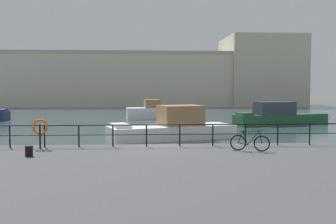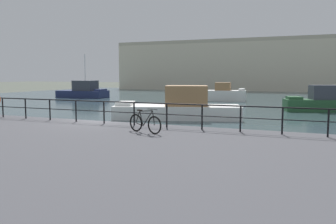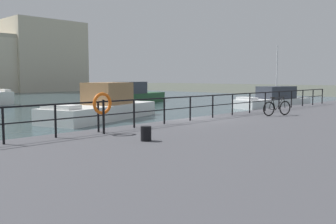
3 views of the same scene
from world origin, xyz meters
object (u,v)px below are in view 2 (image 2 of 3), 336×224
(harbor_building, at_px, (291,64))
(parked_bicycle, at_px, (145,123))
(moored_green_narrowboat, at_px, (84,91))
(moored_cabin_cruiser, at_px, (179,108))
(moored_harbor_tender, at_px, (222,94))

(harbor_building, bearing_deg, parked_bicycle, -92.07)
(harbor_building, height_order, moored_green_narrowboat, harbor_building)
(parked_bicycle, bearing_deg, moored_green_narrowboat, 148.95)
(harbor_building, bearing_deg, moored_cabin_cruiser, -95.41)
(moored_harbor_tender, bearing_deg, moored_cabin_cruiser, -93.45)
(moored_harbor_tender, xyz_separation_m, parked_bicycle, (3.80, -28.93, 0.38))
(moored_harbor_tender, xyz_separation_m, moored_green_narrowboat, (-19.28, -1.16, 0.06))
(harbor_building, xyz_separation_m, moored_harbor_tender, (-6.06, -33.71, -4.49))
(harbor_building, relative_size, parked_bicycle, 35.25)
(harbor_building, distance_m, moored_green_narrowboat, 43.33)
(moored_harbor_tender, bearing_deg, harbor_building, 72.65)
(parked_bicycle, bearing_deg, moored_cabin_cruiser, 122.82)
(harbor_building, xyz_separation_m, moored_cabin_cruiser, (-4.90, -51.74, -4.51))
(moored_cabin_cruiser, bearing_deg, moored_green_narrowboat, -57.27)
(harbor_building, height_order, parked_bicycle, harbor_building)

